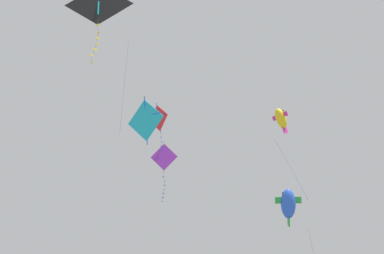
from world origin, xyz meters
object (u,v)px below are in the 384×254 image
(kite_diamond_upper_right, at_px, (146,120))
(kite_fish_far_centre, at_px, (281,119))
(kite_delta_near_right, at_px, (99,7))
(kite_diamond_mid_left, at_px, (164,157))
(kite_diamond_low_drifter, at_px, (159,118))
(kite_fish_highest, at_px, (288,204))

(kite_diamond_upper_right, distance_m, kite_fish_far_centre, 10.10)
(kite_diamond_upper_right, bearing_deg, kite_delta_near_right, -92.76)
(kite_diamond_upper_right, height_order, kite_diamond_mid_left, kite_diamond_mid_left)
(kite_diamond_low_drifter, height_order, kite_diamond_mid_left, kite_diamond_low_drifter)
(kite_diamond_low_drifter, height_order, kite_fish_far_centre, kite_diamond_low_drifter)
(kite_fish_highest, bearing_deg, kite_fish_far_centre, 78.33)
(kite_fish_far_centre, bearing_deg, kite_diamond_low_drifter, -168.91)
(kite_delta_near_right, xyz_separation_m, kite_fish_highest, (12.81, -1.20, -6.10))
(kite_diamond_low_drifter, height_order, kite_diamond_upper_right, kite_diamond_low_drifter)
(kite_diamond_upper_right, relative_size, kite_diamond_mid_left, 0.47)
(kite_diamond_upper_right, height_order, kite_fish_highest, kite_diamond_upper_right)
(kite_diamond_upper_right, bearing_deg, kite_fish_far_centre, 57.17)
(kite_delta_near_right, bearing_deg, kite_diamond_low_drifter, 88.61)
(kite_diamond_low_drifter, relative_size, kite_delta_near_right, 0.57)
(kite_diamond_upper_right, xyz_separation_m, kite_diamond_mid_left, (10.06, 8.45, 2.77))
(kite_delta_near_right, bearing_deg, kite_diamond_mid_left, 87.14)
(kite_fish_highest, bearing_deg, kite_delta_near_right, -131.32)
(kite_diamond_low_drifter, bearing_deg, kite_delta_near_right, -62.30)
(kite_diamond_upper_right, bearing_deg, kite_diamond_mid_left, 109.88)
(kite_delta_near_right, relative_size, kite_fish_highest, 0.69)
(kite_diamond_upper_right, bearing_deg, kite_fish_highest, 53.97)
(kite_delta_near_right, relative_size, kite_diamond_upper_right, 2.97)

